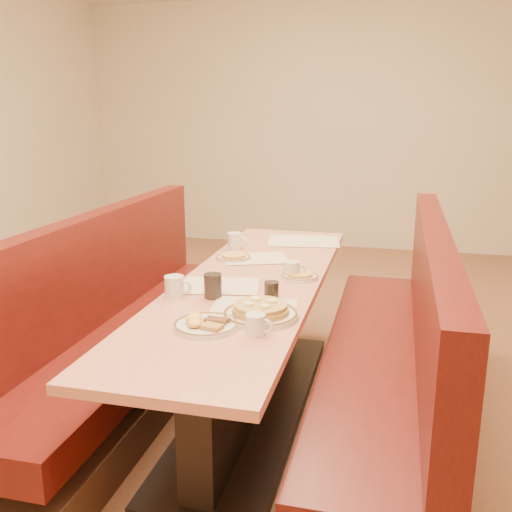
% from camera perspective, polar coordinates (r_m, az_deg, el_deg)
% --- Properties ---
extents(ground, '(8.00, 8.00, 0.00)m').
position_cam_1_polar(ground, '(3.21, -0.52, -15.38)').
color(ground, '#9E6647').
rests_on(ground, ground).
extents(room_envelope, '(6.04, 8.04, 2.82)m').
position_cam_1_polar(room_envelope, '(2.80, -0.62, 21.33)').
color(room_envelope, beige).
rests_on(room_envelope, ground).
extents(diner_table, '(0.70, 2.50, 0.75)m').
position_cam_1_polar(diner_table, '(3.04, -0.54, -9.26)').
color(diner_table, black).
rests_on(diner_table, ground).
extents(booth_left, '(0.55, 2.50, 1.05)m').
position_cam_1_polar(booth_left, '(3.29, -13.10, -7.98)').
color(booth_left, '#4C3326').
rests_on(booth_left, ground).
extents(booth_right, '(0.55, 2.50, 1.05)m').
position_cam_1_polar(booth_right, '(2.96, 13.55, -10.62)').
color(booth_right, '#4C3326').
rests_on(booth_right, ground).
extents(placemat_near_left, '(0.43, 0.35, 0.00)m').
position_cam_1_polar(placemat_near_left, '(2.82, -3.58, -2.96)').
color(placemat_near_left, beige).
rests_on(placemat_near_left, diner_table).
extents(placemat_near_right, '(0.40, 0.32, 0.00)m').
position_cam_1_polar(placemat_near_right, '(2.51, -0.21, -5.20)').
color(placemat_near_right, beige).
rests_on(placemat_near_right, diner_table).
extents(placemat_far_left, '(0.44, 0.38, 0.00)m').
position_cam_1_polar(placemat_far_left, '(3.32, -0.03, -0.23)').
color(placemat_far_left, beige).
rests_on(placemat_far_left, diner_table).
extents(placemat_far_right, '(0.51, 0.41, 0.00)m').
position_cam_1_polar(placemat_far_right, '(3.77, 4.78, 1.51)').
color(placemat_far_right, beige).
rests_on(placemat_far_right, diner_table).
extents(pancake_plate, '(0.32, 0.32, 0.07)m').
position_cam_1_polar(pancake_plate, '(2.40, 0.46, -5.61)').
color(pancake_plate, silver).
rests_on(pancake_plate, diner_table).
extents(eggs_plate, '(0.26, 0.26, 0.05)m').
position_cam_1_polar(eggs_plate, '(2.30, -5.13, -6.80)').
color(eggs_plate, silver).
rests_on(eggs_plate, diner_table).
extents(extra_plate_mid, '(0.19, 0.19, 0.04)m').
position_cam_1_polar(extra_plate_mid, '(2.95, 4.38, -1.97)').
color(extra_plate_mid, silver).
rests_on(extra_plate_mid, diner_table).
extents(extra_plate_far, '(0.20, 0.20, 0.04)m').
position_cam_1_polar(extra_plate_far, '(3.31, -2.28, -0.09)').
color(extra_plate_far, silver).
rests_on(extra_plate_far, diner_table).
extents(coffee_mug_a, '(0.11, 0.08, 0.08)m').
position_cam_1_polar(coffee_mug_a, '(2.21, 0.04, -6.87)').
color(coffee_mug_a, silver).
rests_on(coffee_mug_a, diner_table).
extents(coffee_mug_b, '(0.13, 0.09, 0.10)m').
position_cam_1_polar(coffee_mug_b, '(2.68, -8.09, -3.00)').
color(coffee_mug_b, silver).
rests_on(coffee_mug_b, diner_table).
extents(coffee_mug_c, '(0.11, 0.08, 0.09)m').
position_cam_1_polar(coffee_mug_c, '(2.95, 3.68, -1.33)').
color(coffee_mug_c, silver).
rests_on(coffee_mug_c, diner_table).
extents(coffee_mug_d, '(0.13, 0.09, 0.10)m').
position_cam_1_polar(coffee_mug_d, '(3.56, -2.09, 1.56)').
color(coffee_mug_d, silver).
rests_on(coffee_mug_d, diner_table).
extents(soda_tumbler_near, '(0.08, 0.08, 0.11)m').
position_cam_1_polar(soda_tumbler_near, '(2.64, -4.34, -2.99)').
color(soda_tumbler_near, black).
rests_on(soda_tumbler_near, diner_table).
extents(soda_tumbler_mid, '(0.07, 0.07, 0.09)m').
position_cam_1_polar(soda_tumbler_mid, '(2.59, 1.55, -3.58)').
color(soda_tumbler_mid, black).
rests_on(soda_tumbler_mid, diner_table).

